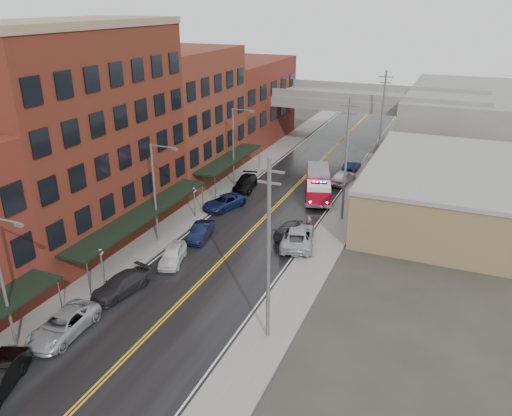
% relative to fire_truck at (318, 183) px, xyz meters
% --- Properties ---
extents(road, '(11.00, 160.00, 0.02)m').
position_rel_fire_truck_xyz_m(road, '(-3.26, -10.09, -1.57)').
color(road, black).
rests_on(road, ground).
extents(sidewalk_left, '(3.00, 160.00, 0.15)m').
position_rel_fire_truck_xyz_m(sidewalk_left, '(-10.56, -10.09, -1.51)').
color(sidewalk_left, slate).
rests_on(sidewalk_left, ground).
extents(sidewalk_right, '(3.00, 160.00, 0.15)m').
position_rel_fire_truck_xyz_m(sidewalk_right, '(4.04, -10.09, -1.51)').
color(sidewalk_right, slate).
rests_on(sidewalk_right, ground).
extents(curb_left, '(0.30, 160.00, 0.15)m').
position_rel_fire_truck_xyz_m(curb_left, '(-8.91, -10.09, -1.51)').
color(curb_left, gray).
rests_on(curb_left, ground).
extents(curb_right, '(0.30, 160.00, 0.15)m').
position_rel_fire_truck_xyz_m(curb_right, '(2.39, -10.09, -1.51)').
color(curb_right, gray).
rests_on(curb_right, ground).
extents(brick_building_b, '(9.00, 20.00, 18.00)m').
position_rel_fire_truck_xyz_m(brick_building_b, '(-16.56, -17.09, 7.42)').
color(brick_building_b, '#5D2318').
rests_on(brick_building_b, ground).
extents(brick_building_c, '(9.00, 15.00, 15.00)m').
position_rel_fire_truck_xyz_m(brick_building_c, '(-16.56, 0.41, 5.92)').
color(brick_building_c, brown).
rests_on(brick_building_c, ground).
extents(brick_building_far, '(9.00, 20.00, 12.00)m').
position_rel_fire_truck_xyz_m(brick_building_far, '(-16.56, 17.91, 4.42)').
color(brick_building_far, maroon).
rests_on(brick_building_far, ground).
extents(tan_building, '(14.00, 22.00, 5.00)m').
position_rel_fire_truck_xyz_m(tan_building, '(12.74, -0.09, 0.92)').
color(tan_building, olive).
rests_on(tan_building, ground).
extents(right_far_block, '(18.00, 30.00, 8.00)m').
position_rel_fire_truck_xyz_m(right_far_block, '(14.74, 29.91, 2.42)').
color(right_far_block, slate).
rests_on(right_far_block, ground).
extents(awning_1, '(2.60, 18.00, 3.09)m').
position_rel_fire_truck_xyz_m(awning_1, '(-10.75, -17.09, 1.41)').
color(awning_1, black).
rests_on(awning_1, ground).
extents(awning_2, '(2.60, 13.00, 3.09)m').
position_rel_fire_truck_xyz_m(awning_2, '(-10.75, 0.41, 1.41)').
color(awning_2, black).
rests_on(awning_2, ground).
extents(globe_lamp_1, '(0.44, 0.44, 3.12)m').
position_rel_fire_truck_xyz_m(globe_lamp_1, '(-9.66, -24.09, 0.73)').
color(globe_lamp_1, '#59595B').
rests_on(globe_lamp_1, ground).
extents(globe_lamp_2, '(0.44, 0.44, 3.12)m').
position_rel_fire_truck_xyz_m(globe_lamp_2, '(-9.66, -10.09, 0.73)').
color(globe_lamp_2, '#59595B').
rests_on(globe_lamp_2, ground).
extents(street_lamp_0, '(2.64, 0.22, 9.00)m').
position_rel_fire_truck_xyz_m(street_lamp_0, '(-9.81, -32.09, 3.61)').
color(street_lamp_0, '#59595B').
rests_on(street_lamp_0, ground).
extents(street_lamp_1, '(2.64, 0.22, 9.00)m').
position_rel_fire_truck_xyz_m(street_lamp_1, '(-9.81, -16.09, 3.61)').
color(street_lamp_1, '#59595B').
rests_on(street_lamp_1, ground).
extents(street_lamp_2, '(2.64, 0.22, 9.00)m').
position_rel_fire_truck_xyz_m(street_lamp_2, '(-9.81, -0.09, 3.61)').
color(street_lamp_2, '#59595B').
rests_on(street_lamp_2, ground).
extents(utility_pole_0, '(1.80, 0.24, 12.00)m').
position_rel_fire_truck_xyz_m(utility_pole_0, '(3.94, -25.09, 4.73)').
color(utility_pole_0, '#59595B').
rests_on(utility_pole_0, ground).
extents(utility_pole_1, '(1.80, 0.24, 12.00)m').
position_rel_fire_truck_xyz_m(utility_pole_1, '(3.94, -5.09, 4.73)').
color(utility_pole_1, '#59595B').
rests_on(utility_pole_1, ground).
extents(utility_pole_2, '(1.80, 0.24, 12.00)m').
position_rel_fire_truck_xyz_m(utility_pole_2, '(3.94, 14.91, 4.73)').
color(utility_pole_2, '#59595B').
rests_on(utility_pole_2, ground).
extents(overpass, '(40.00, 10.00, 7.50)m').
position_rel_fire_truck_xyz_m(overpass, '(-3.26, 21.91, 4.41)').
color(overpass, slate).
rests_on(overpass, ground).
extents(fire_truck, '(4.95, 8.38, 2.92)m').
position_rel_fire_truck_xyz_m(fire_truck, '(0.00, 0.00, 0.00)').
color(fire_truck, '#A2071D').
rests_on(fire_truck, ground).
extents(parked_car_left_2, '(2.72, 5.41, 1.47)m').
position_rel_fire_truck_xyz_m(parked_car_left_2, '(-8.26, -29.89, -0.85)').
color(parked_car_left_2, '#9CA0A3').
rests_on(parked_car_left_2, ground).
extents(parked_car_left_3, '(2.91, 5.16, 1.41)m').
position_rel_fire_truck_xyz_m(parked_car_left_3, '(-7.89, -24.39, -0.87)').
color(parked_car_left_3, '#252527').
rests_on(parked_car_left_3, ground).
extents(parked_car_left_4, '(2.83, 4.51, 1.43)m').
position_rel_fire_truck_xyz_m(parked_car_left_4, '(-6.86, -18.89, -0.87)').
color(parked_car_left_4, silver).
rests_on(parked_car_left_4, ground).
extents(parked_car_left_5, '(2.11, 4.31, 1.36)m').
position_rel_fire_truck_xyz_m(parked_car_left_5, '(-6.86, -14.07, -0.90)').
color(parked_car_left_5, black).
rests_on(parked_car_left_5, ground).
extents(parked_car_left_6, '(3.79, 5.40, 1.37)m').
position_rel_fire_truck_xyz_m(parked_car_left_6, '(-8.03, -6.89, -0.90)').
color(parked_car_left_6, '#141D4B').
rests_on(parked_car_left_6, ground).
extents(parked_car_left_7, '(2.89, 5.36, 1.47)m').
position_rel_fire_truck_xyz_m(parked_car_left_7, '(-8.26, -0.89, -0.84)').
color(parked_car_left_7, black).
rests_on(parked_car_left_7, ground).
extents(parked_car_right_0, '(4.22, 6.54, 1.67)m').
position_rel_fire_truck_xyz_m(parked_car_right_0, '(1.59, -11.89, -0.74)').
color(parked_car_right_0, '#A2A3AA').
rests_on(parked_car_right_0, ground).
extents(parked_car_right_1, '(2.71, 4.88, 1.34)m').
position_rel_fire_truck_xyz_m(parked_car_right_1, '(0.56, -10.29, -0.91)').
color(parked_car_right_1, '#2B2B2E').
rests_on(parked_car_right_1, ground).
extents(parked_car_right_2, '(2.48, 4.80, 1.56)m').
position_rel_fire_truck_xyz_m(parked_car_right_2, '(1.51, 5.42, -0.80)').
color(parked_car_right_2, silver).
rests_on(parked_car_right_2, ground).
extents(parked_car_right_3, '(1.68, 4.11, 1.32)m').
position_rel_fire_truck_xyz_m(parked_car_right_3, '(1.45, 10.24, -0.92)').
color(parked_car_right_3, black).
rests_on(parked_car_right_3, ground).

